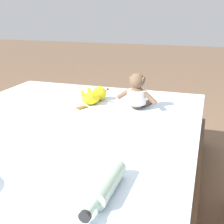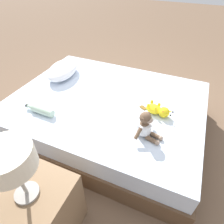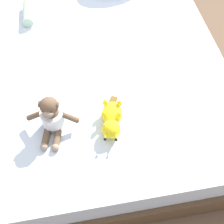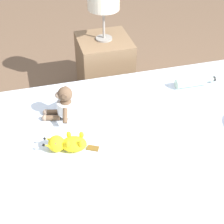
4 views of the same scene
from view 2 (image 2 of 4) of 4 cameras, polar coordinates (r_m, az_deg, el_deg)
name	(u,v)px [view 2 (image 2 of 4)]	position (r m, az deg, el deg)	size (l,w,h in m)	color
ground_plane	(107,127)	(2.28, -1.38, -4.38)	(16.00, 16.00, 0.00)	brown
bed	(107,113)	(2.14, -1.46, -0.45)	(1.57, 2.03, 0.42)	brown
pillow	(63,70)	(2.45, -14.59, 12.12)	(0.57, 0.40, 0.16)	white
plush_monkey	(145,126)	(1.57, 9.97, -4.29)	(0.29, 0.24, 0.24)	brown
plush_yellow_creature	(158,110)	(1.83, 13.66, 0.58)	(0.15, 0.33, 0.10)	yellow
glass_bottle	(42,110)	(1.91, -20.33, 0.43)	(0.08, 0.31, 0.07)	#B2D1B7
nightstand	(39,213)	(1.52, -21.12, -26.37)	(0.45, 0.45, 0.53)	#846647
bedside_lamp	(8,161)	(1.05, -28.67, -12.73)	(0.26, 0.26, 0.39)	gray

